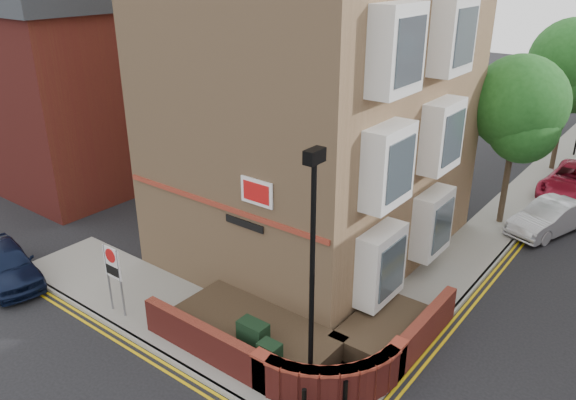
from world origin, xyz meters
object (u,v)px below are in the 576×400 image
(utility_cabinet_large, at_px, (253,342))
(silver_car_near, at_px, (550,217))
(navy_hatchback, at_px, (6,264))
(zone_sign, at_px, (113,268))
(lamppost, at_px, (312,280))

(utility_cabinet_large, height_order, silver_car_near, utility_cabinet_large)
(navy_hatchback, xyz_separation_m, silver_car_near, (13.36, 14.87, -0.01))
(zone_sign, relative_size, navy_hatchback, 0.57)
(navy_hatchback, bearing_deg, zone_sign, -65.20)
(lamppost, distance_m, utility_cabinet_large, 3.24)
(zone_sign, distance_m, silver_car_near, 16.44)
(silver_car_near, bearing_deg, navy_hatchback, -113.11)
(navy_hatchback, bearing_deg, lamppost, -68.84)
(utility_cabinet_large, relative_size, silver_car_near, 0.31)
(lamppost, bearing_deg, zone_sign, -173.93)
(lamppost, height_order, silver_car_near, lamppost)
(lamppost, height_order, utility_cabinet_large, lamppost)
(utility_cabinet_large, distance_m, navy_hatchback, 9.45)
(silver_car_near, bearing_deg, utility_cabinet_large, -88.51)
(navy_hatchback, relative_size, silver_car_near, 0.99)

